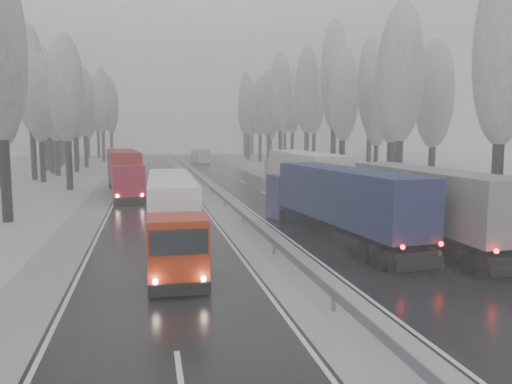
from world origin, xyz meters
name	(u,v)px	position (x,y,z in m)	size (l,w,h in m)	color
ground	(391,367)	(0.00, 0.00, 0.00)	(260.00, 260.00, 0.00)	silver
carriageway_right	(282,202)	(5.25, 30.00, 0.01)	(7.50, 200.00, 0.03)	black
carriageway_left	(157,206)	(-5.25, 30.00, 0.01)	(7.50, 200.00, 0.03)	black
median_slush	(221,204)	(0.00, 30.00, 0.02)	(3.00, 200.00, 0.04)	#A3A6AB
shoulder_right	(336,200)	(10.20, 30.00, 0.02)	(2.40, 200.00, 0.04)	#A3A6AB
shoulder_left	(94,207)	(-10.20, 30.00, 0.02)	(2.40, 200.00, 0.04)	#A3A6AB
median_guardrail	(221,197)	(0.00, 29.99, 0.60)	(0.12, 200.00, 0.76)	slate
tree_16	(504,52)	(15.04, 15.67, 10.67)	(3.60, 3.60, 16.53)	black
tree_18	(402,74)	(14.51, 27.03, 10.70)	(3.60, 3.60, 16.58)	black
tree_19	(434,94)	(20.02, 31.03, 9.42)	(3.60, 3.60, 14.57)	black
tree_20	(392,90)	(17.90, 35.17, 10.14)	(3.60, 3.60, 15.71)	black
tree_21	(394,76)	(20.12, 39.17, 12.00)	(3.60, 3.60, 18.62)	black
tree_22	(344,96)	(17.02, 45.60, 10.24)	(3.60, 3.60, 15.86)	black
tree_23	(377,111)	(23.31, 49.60, 8.77)	(3.60, 3.60, 13.55)	black
tree_24	(334,76)	(17.90, 51.02, 13.19)	(3.60, 3.60, 20.49)	black
tree_25	(370,85)	(24.81, 55.02, 12.52)	(3.60, 3.60, 19.44)	black
tree_26	(307,91)	(17.56, 61.27, 12.10)	(3.60, 3.60, 18.78)	black
tree_27	(342,99)	(24.72, 65.27, 11.36)	(3.60, 3.60, 17.62)	black
tree_28	(281,93)	(16.34, 71.95, 12.64)	(3.60, 3.60, 19.62)	black
tree_29	(314,101)	(23.71, 75.95, 11.67)	(3.60, 3.60, 18.11)	black
tree_30	(268,103)	(16.56, 81.70, 11.52)	(3.60, 3.60, 17.86)	black
tree_31	(293,102)	(22.48, 85.70, 11.97)	(3.60, 3.60, 18.58)	black
tree_32	(260,107)	(16.63, 89.21, 11.18)	(3.60, 3.60, 17.33)	black
tree_33	(270,117)	(19.77, 93.21, 9.26)	(3.60, 3.60, 14.33)	black
tree_34	(249,108)	(15.73, 96.32, 11.37)	(3.60, 3.60, 17.63)	black
tree_35	(285,107)	(24.94, 100.32, 11.77)	(3.60, 3.60, 18.25)	black
tree_36	(246,103)	(17.04, 106.16, 13.02)	(3.60, 3.60, 20.23)	black
tree_37	(271,114)	(24.02, 110.16, 10.56)	(3.60, 3.60, 16.37)	black
tree_38	(245,111)	(18.73, 116.73, 11.59)	(3.60, 3.60, 17.97)	black
tree_39	(252,116)	(21.55, 120.73, 10.45)	(3.60, 3.60, 16.19)	black
tree_62	(66,89)	(-13.94, 43.73, 10.36)	(3.60, 3.60, 16.04)	black
tree_64	(39,98)	(-18.26, 52.71, 9.96)	(3.60, 3.60, 15.42)	black
tree_65	(30,79)	(-20.05, 56.71, 12.55)	(3.60, 3.60, 19.48)	black
tree_66	(55,104)	(-18.16, 62.35, 9.84)	(3.60, 3.60, 15.23)	black
tree_67	(49,97)	(-19.54, 66.35, 11.03)	(3.60, 3.60, 17.09)	black
tree_68	(74,101)	(-16.58, 69.11, 10.75)	(3.60, 3.60, 16.65)	black
tree_69	(45,91)	(-21.42, 73.11, 12.46)	(3.60, 3.60, 19.35)	black
tree_70	(84,103)	(-16.33, 79.19, 11.03)	(3.60, 3.60, 17.09)	black
tree_71	(58,95)	(-21.09, 83.19, 12.63)	(3.60, 3.60, 19.61)	black
tree_72	(76,112)	(-18.93, 88.54, 9.76)	(3.60, 3.60, 15.11)	black
tree_73	(63,106)	(-21.82, 92.54, 11.11)	(3.60, 3.60, 17.22)	black
tree_74	(102,101)	(-15.07, 99.33, 12.67)	(3.60, 3.60, 19.68)	black
tree_75	(59,104)	(-24.20, 103.33, 11.99)	(3.60, 3.60, 18.60)	black
tree_76	(110,106)	(-14.05, 108.72, 11.95)	(3.60, 3.60, 18.55)	black
tree_77	(87,119)	(-19.66, 112.72, 9.26)	(3.60, 3.60, 14.32)	black
tree_78	(97,105)	(-17.56, 115.31, 12.59)	(3.60, 3.60, 19.55)	black
tree_79	(87,112)	(-20.33, 119.31, 11.01)	(3.60, 3.60, 17.07)	black
truck_grey_tarp	(416,199)	(8.20, 13.24, 2.36)	(2.54, 15.79, 4.04)	#46464A
truck_blue_box	(335,198)	(4.16, 14.74, 2.34)	(4.08, 15.77, 4.01)	navy
truck_cream_box	(300,174)	(6.21, 27.75, 2.55)	(3.09, 17.08, 4.36)	#A4A291
box_truck_distant	(201,156)	(4.18, 87.08, 1.43)	(2.99, 7.67, 2.80)	silver
truck_red_white	(172,208)	(-4.77, 14.24, 2.12)	(2.45, 14.19, 3.63)	#A82409
truck_red_red	(124,169)	(-8.21, 38.28, 2.45)	(4.18, 16.53, 4.21)	#A50925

